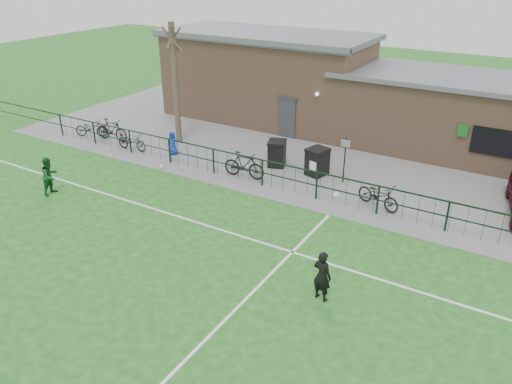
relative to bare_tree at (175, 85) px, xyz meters
The scene contains 20 objects.
ground 13.54m from the bare_tree, 52.70° to the right, with size 90.00×90.00×0.00m, color #1B5719.
paving_strip 9.05m from the bare_tree, 20.56° to the left, with size 34.00×13.00×0.02m, color slate.
pitch_line_touch 8.96m from the bare_tree, 18.65° to the right, with size 28.00×0.10×0.01m, color white.
pitch_line_mid 10.73m from the bare_tree, 39.09° to the right, with size 28.00×0.10×0.01m, color white.
pitch_line_perp 14.81m from the bare_tree, 46.40° to the right, with size 0.10×16.00×0.01m, color white.
perimeter_fence 8.72m from the bare_tree, 17.35° to the right, with size 28.00×0.10×1.20m, color black.
bare_tree is the anchor object (origin of this frame).
wheelie_bin_left 6.46m from the bare_tree, ahead, with size 0.74×0.84×1.13m, color black.
wheelie_bin_right 8.36m from the bare_tree, ahead, with size 0.76×0.86×1.15m, color black.
sign_post 9.52m from the bare_tree, ahead, with size 0.06×0.06×2.00m, color black.
bicycle_a 5.47m from the bare_tree, 158.15° to the right, with size 0.60×1.73×0.91m, color black.
bicycle_b 4.25m from the bare_tree, 151.65° to the right, with size 0.54×1.92×1.15m, color black.
bicycle_c 3.55m from the bare_tree, 118.62° to the right, with size 0.60×1.71×0.90m, color black.
bicycle_d 6.30m from the bare_tree, 22.05° to the right, with size 0.55×1.93×1.16m, color black.
bicycle_e 11.76m from the bare_tree, ahead, with size 0.66×1.89×0.99m, color black.
spectator_child 3.05m from the bare_tree, 59.49° to the right, with size 0.57×0.37×1.17m, color blue.
goalkeeper_kick 14.50m from the bare_tree, 34.72° to the right, with size 1.34×3.34×1.91m.
outfield_player 7.91m from the bare_tree, 93.59° to the right, with size 0.76×0.59×1.56m, color #164F1F.
ball_ground 4.71m from the bare_tree, 63.53° to the right, with size 0.22×0.22×0.22m, color white.
clubhouse 9.34m from the bare_tree, 40.12° to the left, with size 24.25×5.40×4.96m.
Camera 1 is at (8.17, -8.59, 8.90)m, focal length 35.00 mm.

